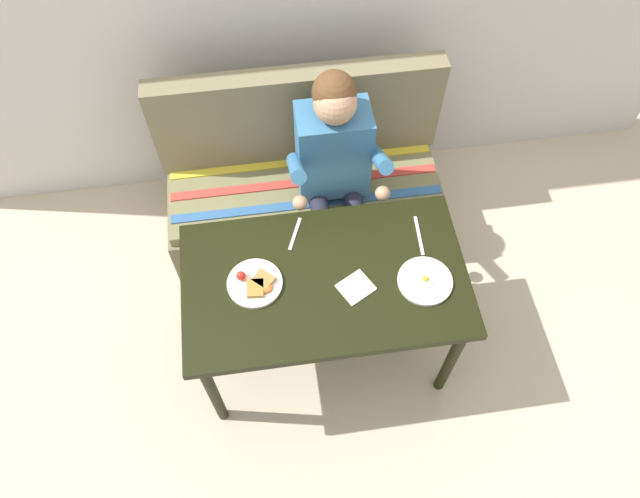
# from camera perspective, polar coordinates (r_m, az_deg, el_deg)

# --- Properties ---
(ground_plane) EXTENTS (8.00, 8.00, 0.00)m
(ground_plane) POSITION_cam_1_polar(r_m,az_deg,el_deg) (3.17, 0.39, -9.17)
(ground_plane) COLOR #C3B49A
(table) EXTENTS (1.20, 0.70, 0.73)m
(table) POSITION_cam_1_polar(r_m,az_deg,el_deg) (2.58, 0.47, -3.65)
(table) COLOR black
(table) RESTS_ON ground
(couch) EXTENTS (1.44, 0.56, 1.00)m
(couch) POSITION_cam_1_polar(r_m,az_deg,el_deg) (3.26, -1.52, 5.51)
(couch) COLOR #71684B
(couch) RESTS_ON ground
(person) EXTENTS (0.45, 0.61, 1.21)m
(person) POSITION_cam_1_polar(r_m,az_deg,el_deg) (2.84, 1.45, 8.04)
(person) COLOR teal
(person) RESTS_ON ground
(plate_breakfast) EXTENTS (0.23, 0.23, 0.05)m
(plate_breakfast) POSITION_cam_1_polar(r_m,az_deg,el_deg) (2.49, -6.16, -3.26)
(plate_breakfast) COLOR white
(plate_breakfast) RESTS_ON table
(plate_eggs) EXTENTS (0.23, 0.23, 0.04)m
(plate_eggs) POSITION_cam_1_polar(r_m,az_deg,el_deg) (2.53, 9.95, -3.00)
(plate_eggs) COLOR white
(plate_eggs) RESTS_ON table
(napkin) EXTENTS (0.17, 0.17, 0.01)m
(napkin) POSITION_cam_1_polar(r_m,az_deg,el_deg) (2.49, 3.42, -3.66)
(napkin) COLOR silver
(napkin) RESTS_ON table
(fork) EXTENTS (0.08, 0.16, 0.00)m
(fork) POSITION_cam_1_polar(r_m,az_deg,el_deg) (2.62, -2.40, 1.46)
(fork) COLOR silver
(fork) RESTS_ON table
(knife) EXTENTS (0.03, 0.20, 0.00)m
(knife) POSITION_cam_1_polar(r_m,az_deg,el_deg) (2.65, 9.39, 1.27)
(knife) COLOR silver
(knife) RESTS_ON table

